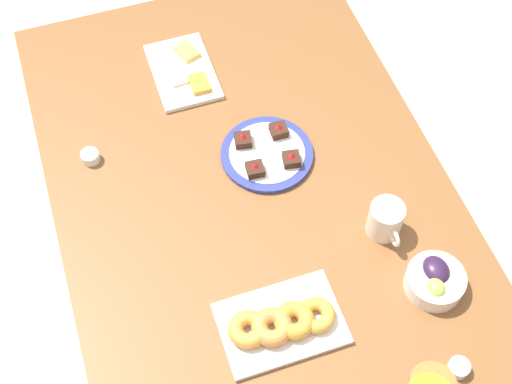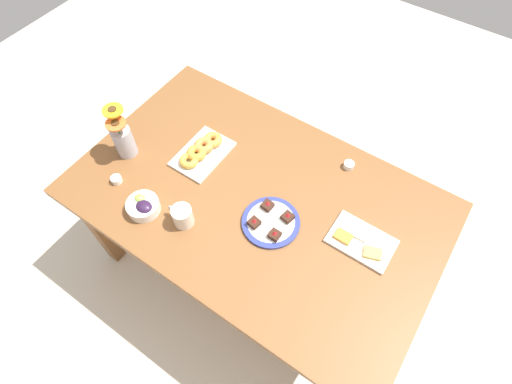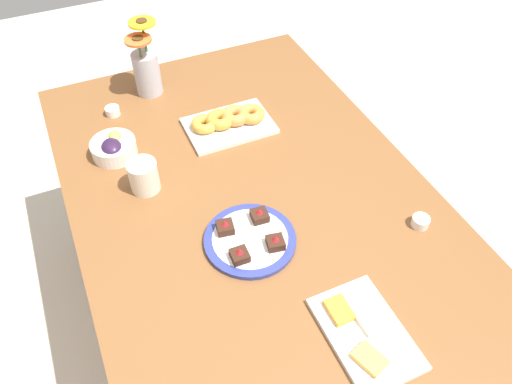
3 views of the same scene
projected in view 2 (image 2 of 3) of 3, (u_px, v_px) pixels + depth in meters
name	position (u px, v px, depth m)	size (l,w,h in m)	color
ground_plane	(256.00, 263.00, 2.37)	(6.00, 6.00, 0.00)	beige
dining_table	(256.00, 207.00, 1.82)	(1.60, 1.00, 0.74)	brown
coffee_mug	(182.00, 216.00, 1.64)	(0.12, 0.09, 0.10)	silver
grape_bowl	(143.00, 206.00, 1.68)	(0.14, 0.14, 0.07)	white
cheese_platter	(361.00, 241.00, 1.62)	(0.26, 0.17, 0.03)	white
croissant_platter	(202.00, 151.00, 1.85)	(0.19, 0.28, 0.05)	white
jam_cup_honey	(349.00, 165.00, 1.82)	(0.05, 0.05, 0.03)	white
jam_cup_berry	(116.00, 179.00, 1.78)	(0.05, 0.05, 0.03)	white
dessert_plate	(271.00, 222.00, 1.66)	(0.25, 0.25, 0.05)	navy
flower_vase	(123.00, 139.00, 1.80)	(0.12, 0.12, 0.26)	#B2B2BC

